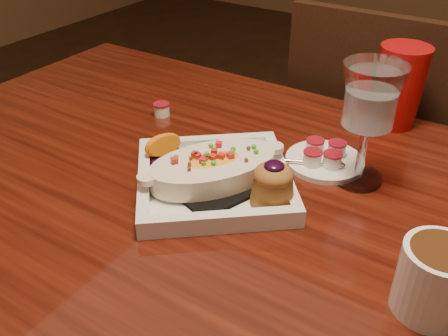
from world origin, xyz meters
The scene contains 8 objects.
table centered at (0.00, 0.00, 0.65)m, with size 1.50×0.90×0.75m.
chair_far centered at (0.00, 0.63, 0.51)m, with size 0.42×0.42×0.93m.
plate centered at (-0.08, 0.02, 0.78)m, with size 0.34×0.34×0.08m.
coffee_mug centered at (0.26, -0.05, 0.80)m, with size 0.12×0.09×0.09m.
goblet centered at (0.09, 0.17, 0.89)m, with size 0.10×0.10×0.20m.
saucer centered at (0.03, 0.18, 0.76)m, with size 0.14×0.14×0.09m.
creamer_loose centered at (-0.33, 0.18, 0.76)m, with size 0.03×0.03×0.03m.
red_tumbler centered at (0.08, 0.40, 0.83)m, with size 0.10×0.10×0.16m, color #B50C10.
Camera 1 is at (0.28, -0.53, 1.21)m, focal length 40.00 mm.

